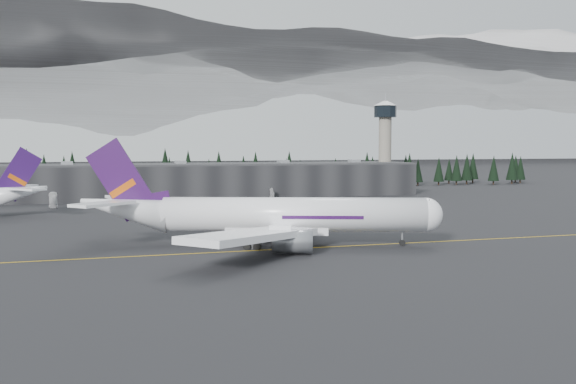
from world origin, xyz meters
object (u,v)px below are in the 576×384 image
object	(u,v)px
control_tower	(385,136)
terminal	(207,180)
gse_vehicle_a	(54,206)
gse_vehicle_b	(272,197)
jet_main	(262,215)

from	to	relation	value
control_tower	terminal	bearing A→B (deg)	-177.71
control_tower	gse_vehicle_a	distance (m)	134.75
gse_vehicle_b	gse_vehicle_a	bearing A→B (deg)	-87.59
jet_main	gse_vehicle_b	world-z (taller)	jet_main
jet_main	gse_vehicle_a	bearing A→B (deg)	134.58
terminal	gse_vehicle_a	bearing A→B (deg)	-148.65
terminal	jet_main	xyz separation A→B (m)	(-10.18, -121.11, -0.45)
jet_main	gse_vehicle_b	xyz separation A→B (m)	(30.68, 102.95, -5.16)
control_tower	gse_vehicle_b	world-z (taller)	control_tower
jet_main	control_tower	bearing A→B (deg)	74.35
terminal	gse_vehicle_a	xyz separation A→B (m)	(-53.05, -32.31, -5.58)
gse_vehicle_a	control_tower	bearing A→B (deg)	24.52
control_tower	gse_vehicle_a	world-z (taller)	control_tower
terminal	gse_vehicle_b	world-z (taller)	terminal
terminal	jet_main	bearing A→B (deg)	-94.80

